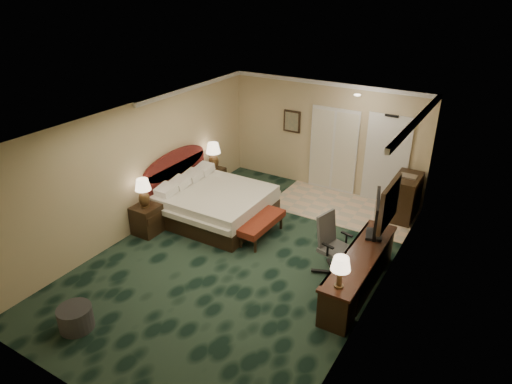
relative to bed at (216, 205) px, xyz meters
The scene contains 25 objects.
floor 1.70m from the bed, 36.55° to the right, with size 5.00×7.50×0.00m, color black.
ceiling 2.89m from the bed, 36.55° to the right, with size 5.00×7.50×0.00m, color white.
wall_back 3.23m from the bed, 64.17° to the left, with size 5.00×0.00×2.70m, color tan.
wall_front 5.03m from the bed, 74.26° to the right, with size 5.00×0.00×2.70m, color tan.
wall_left 1.83m from the bed, 139.62° to the right, with size 0.00×7.50×2.70m, color tan.
wall_right 4.09m from the bed, 14.48° to the right, with size 0.00×7.50×2.70m, color tan.
crown_molding 2.85m from the bed, 36.55° to the right, with size 5.00×7.50×0.10m, color silver, non-canonical shape.
tile_patch 2.96m from the bed, 40.50° to the left, with size 3.20×1.70×0.01m, color #BEB29E.
headboard 1.16m from the bed, behind, with size 0.12×2.00×1.40m, color #450B13, non-canonical shape.
entry_door 4.04m from the bed, 43.41° to the left, with size 1.02×0.06×2.18m, color silver.
closet_doors 3.23m from the bed, 59.76° to the left, with size 1.20×0.06×2.10m, color beige.
wall_art 3.03m from the bed, 80.90° to the left, with size 0.45×0.06×0.55m, color #516056.
wall_mirror 4.00m from the bed, ahead, with size 0.05×0.95×0.75m, color white.
bed is the anchor object (origin of this frame).
nightstand_near 1.51m from the bed, 126.37° to the right, with size 0.50×0.57×0.62m, color black.
nightstand_far 1.47m from the bed, 128.42° to the left, with size 0.46×0.53×0.58m, color black.
lamp_near 1.64m from the bed, 125.86° to the right, with size 0.33×0.33×0.61m, color black, non-canonical shape.
lamp_far 1.61m from the bed, 127.31° to the left, with size 0.36×0.36×0.67m, color black, non-canonical shape.
bed_bench 1.28m from the bed, ahead, with size 0.44×1.26×0.43m, color maroon.
ottoman 3.95m from the bed, 87.78° to the right, with size 0.53×0.53×0.38m, color #2B2B2B.
desk 3.64m from the bed, 12.91° to the right, with size 0.53×2.48×0.71m, color black.
tv 3.62m from the bed, ahead, with size 0.08×0.98×0.76m, color black.
desk_lamp 4.03m from the bed, 26.99° to the right, with size 0.30×0.30×0.53m, color black, non-canonical shape.
desk_chair 3.12m from the bed, 11.37° to the right, with size 0.68×0.64×1.16m, color #505050, non-canonical shape.
minibar 4.16m from the bed, 32.07° to the left, with size 0.52×0.93×0.98m, color black.
Camera 1 is at (3.99, -6.20, 4.97)m, focal length 32.00 mm.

